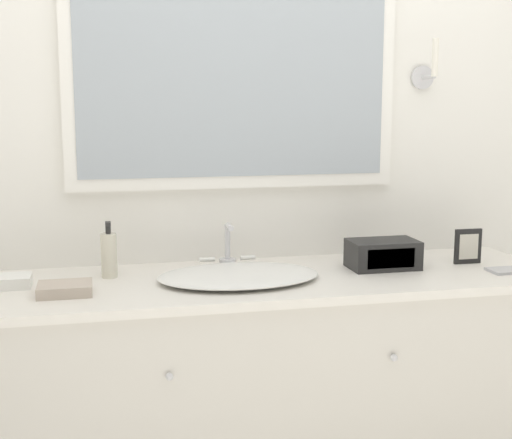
% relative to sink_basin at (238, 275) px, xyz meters
% --- Properties ---
extents(wall_back, '(8.00, 0.18, 2.55)m').
position_rel_sink_basin_xyz_m(wall_back, '(0.09, 0.35, 0.40)').
color(wall_back, white).
rests_on(wall_back, ground_plane).
extents(vanity_counter, '(2.05, 0.60, 0.87)m').
position_rel_sink_basin_xyz_m(vanity_counter, '(0.09, 0.02, -0.45)').
color(vanity_counter, beige).
rests_on(vanity_counter, ground_plane).
extents(sink_basin, '(0.54, 0.42, 0.16)m').
position_rel_sink_basin_xyz_m(sink_basin, '(0.00, 0.00, 0.00)').
color(sink_basin, white).
rests_on(sink_basin, vanity_counter).
extents(soap_bottle, '(0.05, 0.06, 0.19)m').
position_rel_sink_basin_xyz_m(soap_bottle, '(-0.42, 0.13, 0.06)').
color(soap_bottle, beige).
rests_on(soap_bottle, vanity_counter).
extents(appliance_box, '(0.24, 0.15, 0.10)m').
position_rel_sink_basin_xyz_m(appliance_box, '(0.54, 0.05, 0.03)').
color(appliance_box, black).
rests_on(appliance_box, vanity_counter).
extents(picture_frame, '(0.10, 0.01, 0.13)m').
position_rel_sink_basin_xyz_m(picture_frame, '(0.88, 0.05, 0.05)').
color(picture_frame, black).
rests_on(picture_frame, vanity_counter).
extents(hand_towel_near_sink, '(0.16, 0.11, 0.04)m').
position_rel_sink_basin_xyz_m(hand_towel_near_sink, '(-0.75, 0.07, 0.00)').
color(hand_towel_near_sink, white).
rests_on(hand_towel_near_sink, vanity_counter).
extents(hand_towel_far_corner, '(0.17, 0.13, 0.03)m').
position_rel_sink_basin_xyz_m(hand_towel_far_corner, '(-0.56, -0.06, -0.00)').
color(hand_towel_far_corner, '#B7A899').
rests_on(hand_towel_far_corner, vanity_counter).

